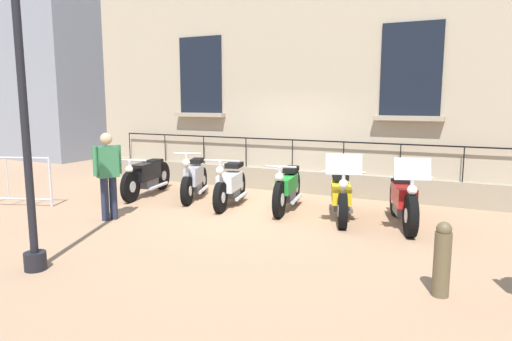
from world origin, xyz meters
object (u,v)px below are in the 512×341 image
Objects in this scene: lamppost at (21,80)px; pedestrian_standing at (108,171)px; motorcycle_yellow at (341,196)px; motorcycle_white at (230,186)px; motorcycle_red at (403,201)px; motorcycle_green at (287,189)px; motorcycle_silver at (194,180)px; motorcycle_black at (147,176)px; bollard at (442,259)px.

pedestrian_standing is at bearing -157.95° from lamppost.
motorcycle_yellow is 5.61m from lamppost.
motorcycle_white is 2.38m from motorcycle_yellow.
motorcycle_yellow reaches higher than motorcycle_red.
motorcycle_red reaches higher than motorcycle_green.
motorcycle_silver is 0.92× the size of motorcycle_yellow.
motorcycle_black is 1.17× the size of motorcycle_silver.
lamppost is at bearing 22.05° from pedestrian_standing.
pedestrian_standing is (2.18, -2.67, 0.48)m from motorcycle_green.
motorcycle_yellow is (0.01, 2.38, -0.00)m from motorcycle_white.
motorcycle_silver is 0.39× the size of lamppost.
motorcycle_yellow reaches higher than bollard.
motorcycle_black is 3.47m from motorcycle_green.
bollard is (3.09, 3.13, 0.01)m from motorcycle_green.
pedestrian_standing is at bearing -98.99° from bollard.
lamppost reaches higher than motorcycle_white.
motorcycle_red is 3.02m from bollard.
motorcycle_red reaches higher than bollard.
bollard is 0.54× the size of pedestrian_standing.
motorcycle_yellow reaches higher than motorcycle_white.
motorcycle_black is at bearing -90.77° from motorcycle_yellow.
motorcycle_green is at bearing 88.14° from motorcycle_silver.
motorcycle_silver is 5.08m from lamppost.
motorcycle_red reaches higher than motorcycle_silver.
motorcycle_red is 0.43× the size of lamppost.
motorcycle_red is 1.28× the size of pedestrian_standing.
motorcycle_red is (0.19, 2.28, 0.02)m from motorcycle_green.
pedestrian_standing is at bearing -9.84° from motorcycle_silver.
lamppost is 2.99m from pedestrian_standing.
motorcycle_white is 0.95× the size of motorcycle_yellow.
lamppost is at bearing -33.20° from motorcycle_yellow.
motorcycle_white reaches higher than motorcycle_green.
motorcycle_green is at bearing -98.56° from motorcycle_yellow.
motorcycle_white is 4.86m from lamppost.
pedestrian_standing is at bearing -35.72° from motorcycle_white.
motorcycle_white is 5.25m from bollard.
motorcycle_red is at bearing 85.21° from motorcycle_green.
pedestrian_standing reaches higher than motorcycle_green.
motorcycle_green is at bearing 129.16° from pedestrian_standing.
motorcycle_red is at bearing 89.57° from motorcycle_white.
lamppost reaches higher than motorcycle_yellow.
motorcycle_black is 1.08× the size of motorcycle_green.
motorcycle_yellow is at bearing -145.92° from bollard.
motorcycle_white is 0.40× the size of lamppost.
motorcycle_silver is at bearing -172.96° from lamppost.
bollard is (2.92, 1.98, 0.02)m from motorcycle_yellow.
motorcycle_red is 2.39× the size of bollard.
motorcycle_white is at bearing -90.20° from motorcycle_yellow.
motorcycle_silver is at bearing 170.16° from pedestrian_standing.
motorcycle_white is 2.22× the size of bollard.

